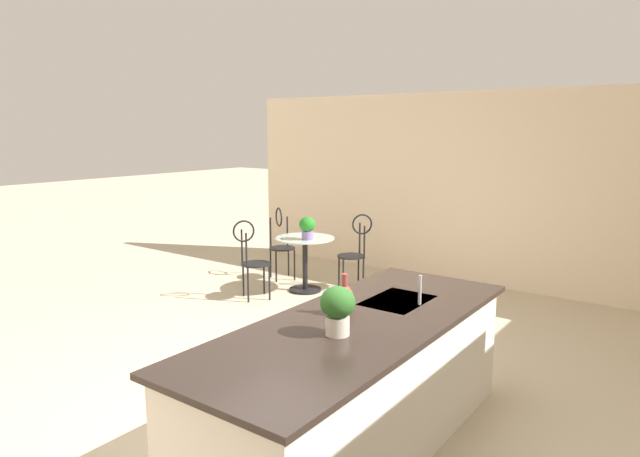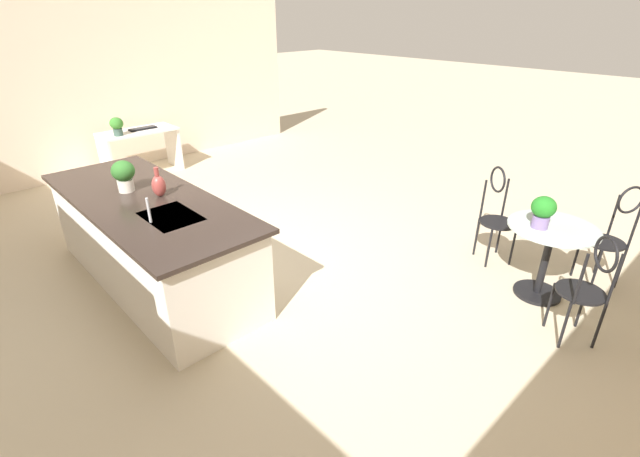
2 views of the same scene
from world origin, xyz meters
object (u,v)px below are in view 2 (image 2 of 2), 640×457
object	(u,v)px
potted_plant_counter_near	(124,174)
potted_plant_on_desk	(117,125)
chair_by_island	(613,231)
keyboard	(143,128)
chair_near_window	(588,284)
bistro_table	(546,255)
potted_plant_on_table	(543,210)
writing_desk	(140,144)
chair_toward_desk	(497,211)
vase_on_counter	(159,185)

from	to	relation	value
potted_plant_counter_near	potted_plant_on_desk	world-z (taller)	potted_plant_counter_near
chair_by_island	keyboard	distance (m)	6.77
chair_near_window	chair_by_island	bearing A→B (deg)	-81.86
bistro_table	potted_plant_on_table	xyz separation A→B (m)	(0.09, 0.11, 0.47)
potted_plant_on_desk	bistro_table	bearing A→B (deg)	-164.96
writing_desk	potted_plant_counter_near	distance (m)	3.40
chair_toward_desk	potted_plant_on_table	xyz separation A→B (m)	(-0.61, 0.45, 0.34)
potted_plant_on_desk	chair_by_island	bearing A→B (deg)	-159.97
writing_desk	potted_plant_on_table	distance (m)	6.19
potted_plant_on_table	potted_plant_counter_near	distance (m)	3.95
chair_near_window	potted_plant_on_table	distance (m)	0.78
vase_on_counter	potted_plant_on_desk	bearing A→B (deg)	-14.48
bistro_table	potted_plant_counter_near	xyz separation A→B (m)	(3.11, 2.65, 0.65)
chair_by_island	potted_plant_on_table	size ratio (longest dim) A/B	3.45
keyboard	potted_plant_on_desk	world-z (taller)	potted_plant_on_desk
bistro_table	keyboard	xyz separation A→B (m)	(6.18, 1.17, 0.31)
chair_toward_desk	potted_plant_counter_near	xyz separation A→B (m)	(2.41, 2.99, 0.52)
potted_plant_counter_near	vase_on_counter	size ratio (longest dim) A/B	1.08
chair_by_island	writing_desk	distance (m)	6.78
chair_by_island	writing_desk	size ratio (longest dim) A/B	0.87
chair_by_island	potted_plant_on_desk	bearing A→B (deg)	20.03
chair_near_window	potted_plant_on_desk	size ratio (longest dim) A/B	3.65
chair_near_window	potted_plant_counter_near	xyz separation A→B (m)	(3.60, 2.16, 0.52)
potted_plant_counter_near	writing_desk	bearing A→B (deg)	-24.33
potted_plant_on_table	potted_plant_counter_near	world-z (taller)	potted_plant_counter_near
potted_plant_on_desk	vase_on_counter	size ratio (longest dim) A/B	0.99
keyboard	bistro_table	bearing A→B (deg)	-169.26
bistro_table	potted_plant_on_desk	distance (m)	6.27
chair_by_island	potted_plant_on_table	xyz separation A→B (m)	(0.42, 0.81, 0.34)
keyboard	potted_plant_on_table	distance (m)	6.18
bistro_table	writing_desk	size ratio (longest dim) A/B	0.67
chair_by_island	chair_toward_desk	distance (m)	1.08
potted_plant_on_desk	chair_toward_desk	bearing A→B (deg)	-159.86
writing_desk	bistro_table	bearing A→B (deg)	-168.33
writing_desk	vase_on_counter	xyz separation A→B (m)	(-3.40, 1.20, 0.52)
potted_plant_on_table	vase_on_counter	bearing A→B (deg)	41.50
potted_plant_on_table	potted_plant_on_desk	bearing A→B (deg)	14.28
chair_by_island	chair_toward_desk	size ratio (longest dim) A/B	1.00
bistro_table	vase_on_counter	world-z (taller)	vase_on_counter
chair_near_window	chair_toward_desk	world-z (taller)	same
chair_toward_desk	potted_plant_counter_near	bearing A→B (deg)	51.09
chair_toward_desk	writing_desk	xyz separation A→B (m)	(5.46, 1.61, -0.06)
keyboard	potted_plant_counter_near	world-z (taller)	potted_plant_counter_near
keyboard	potted_plant_on_table	size ratio (longest dim) A/B	1.46
bistro_table	chair_toward_desk	distance (m)	0.78
potted_plant_on_desk	vase_on_counter	world-z (taller)	vase_on_counter
chair_by_island	chair_toward_desk	xyz separation A→B (m)	(1.02, 0.36, 0.00)
writing_desk	potted_plant_on_table	xyz separation A→B (m)	(-6.07, -1.16, 0.40)
bistro_table	potted_plant_counter_near	world-z (taller)	potted_plant_counter_near
chair_near_window	chair_toward_desk	size ratio (longest dim) A/B	1.00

